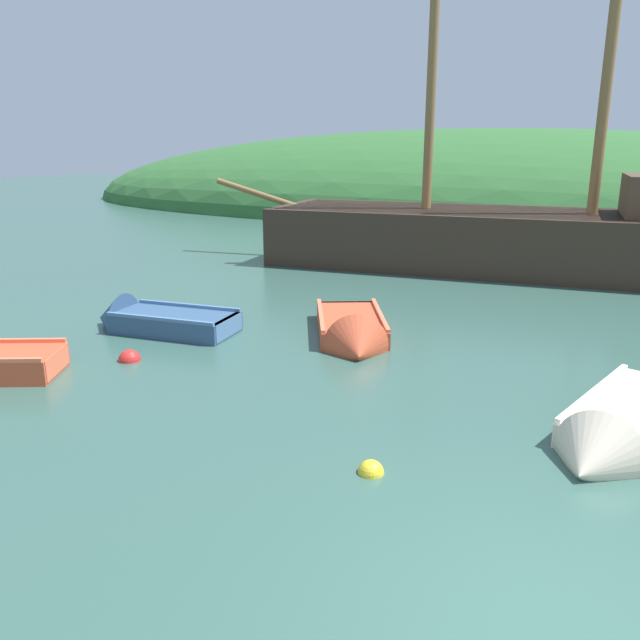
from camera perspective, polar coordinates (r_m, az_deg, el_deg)
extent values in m
plane|color=#33564C|center=(5.82, 21.15, -24.25)|extent=(120.00, 120.00, 0.00)
ellipsoid|color=#2D602D|center=(40.33, 14.29, 9.92)|extent=(53.73, 24.23, 9.13)
cube|color=#38281E|center=(19.84, 16.70, 5.73)|extent=(14.40, 4.45, 2.54)
cube|color=#997A51|center=(19.68, 16.98, 9.22)|extent=(13.82, 4.11, 0.10)
cylinder|color=olive|center=(21.84, -5.76, 11.29)|extent=(2.95, 0.27, 0.97)
cylinder|color=olive|center=(20.12, 10.17, 23.31)|extent=(0.28, 0.28, 9.37)
cylinder|color=olive|center=(19.70, 24.69, 21.01)|extent=(0.30, 0.30, 8.44)
cube|color=beige|center=(9.51, 26.47, -7.97)|extent=(2.00, 2.94, 0.44)
cone|color=beige|center=(8.01, 23.14, -11.96)|extent=(1.27, 1.01, 1.10)
cube|color=white|center=(9.03, 25.78, -8.03)|extent=(1.07, 0.52, 0.05)
cube|color=white|center=(9.55, 23.54, -5.91)|extent=(0.96, 2.53, 0.07)
cube|color=#C64C2D|center=(12.66, 2.75, -0.64)|extent=(2.16, 2.77, 0.45)
cone|color=#C64C2D|center=(11.18, 3.39, -2.85)|extent=(1.35, 1.06, 1.20)
cube|color=#FF6E48|center=(13.78, 2.36, 1.01)|extent=(1.09, 0.57, 0.32)
cube|color=#FF6E48|center=(12.20, 2.93, -0.45)|extent=(1.13, 0.63, 0.05)
cube|color=#FF6E48|center=(13.03, 2.61, 0.60)|extent=(1.13, 0.63, 0.05)
cube|color=#FF6E48|center=(12.56, 0.08, 0.46)|extent=(1.05, 2.25, 0.07)
cube|color=#FF6E48|center=(12.65, 5.44, 0.51)|extent=(1.05, 2.25, 0.07)
cube|color=#FF6E48|center=(11.17, -22.83, -3.52)|extent=(0.51, 0.95, 0.36)
cube|color=#FF6E48|center=(11.43, -26.41, -2.88)|extent=(0.57, 1.00, 0.05)
cube|color=#335175|center=(12.98, -12.90, -0.50)|extent=(2.46, 1.28, 0.50)
cone|color=#335175|center=(13.83, -18.22, 0.10)|extent=(0.67, 1.15, 1.12)
cube|color=#4F75A1|center=(12.39, -8.39, -0.66)|extent=(0.17, 1.07, 0.35)
cube|color=#4F75A1|center=(13.15, -14.51, 0.48)|extent=(0.23, 1.09, 0.05)
cube|color=#4F75A1|center=(12.71, -11.34, 0.16)|extent=(0.23, 1.09, 0.05)
cube|color=#4F75A1|center=(13.36, -11.73, 1.28)|extent=(2.36, 0.18, 0.07)
cube|color=#4F75A1|center=(12.46, -14.32, 0.09)|extent=(2.36, 0.18, 0.07)
sphere|color=red|center=(11.53, -16.79, -3.50)|extent=(0.39, 0.39, 0.39)
sphere|color=yellow|center=(7.48, 4.61, -13.56)|extent=(0.30, 0.30, 0.30)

